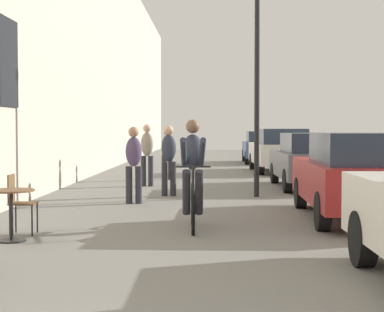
{
  "coord_description": "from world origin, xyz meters",
  "views": [
    {
      "loc": [
        0.69,
        -2.51,
        1.56
      ],
      "look_at": [
        0.27,
        12.5,
        0.91
      ],
      "focal_mm": 59.19,
      "sensor_mm": 36.0,
      "label": 1
    }
  ],
  "objects_px": {
    "street_lamp": "(257,61)",
    "parked_car_third": "(310,160)",
    "pedestrian_near": "(134,160)",
    "pedestrian_furthest": "(167,151)",
    "cafe_table_far": "(11,204)",
    "pedestrian_mid": "(169,156)",
    "pedestrian_far": "(147,151)",
    "cafe_chair_far_toward_street": "(18,200)",
    "parked_car_fourth": "(280,150)",
    "parked_car_fifth": "(263,147)",
    "parked_car_second": "(358,175)",
    "cyclist_on_bicycle": "(193,176)"
  },
  "relations": [
    {
      "from": "street_lamp",
      "to": "parked_car_third",
      "type": "relative_size",
      "value": 1.19
    },
    {
      "from": "pedestrian_near",
      "to": "pedestrian_furthest",
      "type": "xyz_separation_m",
      "value": [
        0.28,
        6.19,
        -0.01
      ]
    },
    {
      "from": "cafe_table_far",
      "to": "pedestrian_mid",
      "type": "xyz_separation_m",
      "value": [
        1.8,
        5.97,
        0.4
      ]
    },
    {
      "from": "pedestrian_far",
      "to": "parked_car_third",
      "type": "relative_size",
      "value": 0.41
    },
    {
      "from": "cafe_chair_far_toward_street",
      "to": "parked_car_fourth",
      "type": "bearing_deg",
      "value": 68.47
    },
    {
      "from": "cafe_table_far",
      "to": "pedestrian_furthest",
      "type": "bearing_deg",
      "value": 82.27
    },
    {
      "from": "pedestrian_mid",
      "to": "parked_car_fifth",
      "type": "bearing_deg",
      "value": 76.71
    },
    {
      "from": "parked_car_second",
      "to": "parked_car_third",
      "type": "distance_m",
      "value": 5.78
    },
    {
      "from": "cyclist_on_bicycle",
      "to": "parked_car_third",
      "type": "xyz_separation_m",
      "value": [
        2.92,
        6.72,
        -0.06
      ]
    },
    {
      "from": "street_lamp",
      "to": "parked_car_fourth",
      "type": "xyz_separation_m",
      "value": [
        1.44,
        8.26,
        -2.3
      ]
    },
    {
      "from": "street_lamp",
      "to": "cyclist_on_bicycle",
      "type": "bearing_deg",
      "value": -106.44
    },
    {
      "from": "cafe_table_far",
      "to": "cafe_chair_far_toward_street",
      "type": "bearing_deg",
      "value": 97.49
    },
    {
      "from": "pedestrian_furthest",
      "to": "parked_car_fourth",
      "type": "xyz_separation_m",
      "value": [
        3.82,
        3.46,
        -0.08
      ]
    },
    {
      "from": "cyclist_on_bicycle",
      "to": "parked_car_third",
      "type": "height_order",
      "value": "cyclist_on_bicycle"
    },
    {
      "from": "cafe_table_far",
      "to": "parked_car_fourth",
      "type": "relative_size",
      "value": 0.16
    },
    {
      "from": "street_lamp",
      "to": "parked_car_third",
      "type": "distance_m",
      "value": 3.56
    },
    {
      "from": "cafe_table_far",
      "to": "pedestrian_near",
      "type": "bearing_deg",
      "value": 75.41
    },
    {
      "from": "parked_car_second",
      "to": "pedestrian_mid",
      "type": "bearing_deg",
      "value": 133.24
    },
    {
      "from": "cyclist_on_bicycle",
      "to": "pedestrian_far",
      "type": "bearing_deg",
      "value": 101.32
    },
    {
      "from": "pedestrian_far",
      "to": "parked_car_second",
      "type": "height_order",
      "value": "pedestrian_far"
    },
    {
      "from": "cafe_table_far",
      "to": "pedestrian_mid",
      "type": "distance_m",
      "value": 6.25
    },
    {
      "from": "parked_car_third",
      "to": "parked_car_fourth",
      "type": "height_order",
      "value": "parked_car_fourth"
    },
    {
      "from": "parked_car_fifth",
      "to": "cyclist_on_bicycle",
      "type": "bearing_deg",
      "value": -98.08
    },
    {
      "from": "pedestrian_near",
      "to": "parked_car_fifth",
      "type": "distance_m",
      "value": 16.24
    },
    {
      "from": "cafe_chair_far_toward_street",
      "to": "pedestrian_far",
      "type": "height_order",
      "value": "pedestrian_far"
    },
    {
      "from": "cyclist_on_bicycle",
      "to": "parked_car_fifth",
      "type": "xyz_separation_m",
      "value": [
        2.68,
        18.91,
        -0.06
      ]
    },
    {
      "from": "cafe_chair_far_toward_street",
      "to": "pedestrian_far",
      "type": "xyz_separation_m",
      "value": [
        1.13,
        7.89,
        0.43
      ]
    },
    {
      "from": "cyclist_on_bicycle",
      "to": "street_lamp",
      "type": "distance_m",
      "value": 5.28
    },
    {
      "from": "pedestrian_furthest",
      "to": "parked_car_second",
      "type": "bearing_deg",
      "value": -65.42
    },
    {
      "from": "parked_car_fourth",
      "to": "parked_car_fifth",
      "type": "relative_size",
      "value": 1.09
    },
    {
      "from": "pedestrian_near",
      "to": "parked_car_third",
      "type": "bearing_deg",
      "value": 40.0
    },
    {
      "from": "cafe_chair_far_toward_street",
      "to": "pedestrian_furthest",
      "type": "xyz_separation_m",
      "value": [
        1.52,
        10.09,
        0.38
      ]
    },
    {
      "from": "cafe_chair_far_toward_street",
      "to": "parked_car_second",
      "type": "xyz_separation_m",
      "value": [
        5.37,
        1.68,
        0.26
      ]
    },
    {
      "from": "street_lamp",
      "to": "pedestrian_furthest",
      "type": "bearing_deg",
      "value": 116.4
    },
    {
      "from": "cafe_table_far",
      "to": "parked_car_fifth",
      "type": "xyz_separation_m",
      "value": [
        5.17,
        20.21,
        0.23
      ]
    },
    {
      "from": "cafe_chair_far_toward_street",
      "to": "cyclist_on_bicycle",
      "type": "xyz_separation_m",
      "value": [
        2.56,
        0.73,
        0.29
      ]
    },
    {
      "from": "pedestrian_mid",
      "to": "street_lamp",
      "type": "distance_m",
      "value": 2.98
    },
    {
      "from": "pedestrian_near",
      "to": "cafe_chair_far_toward_street",
      "type": "bearing_deg",
      "value": -107.66
    },
    {
      "from": "parked_car_second",
      "to": "parked_car_fourth",
      "type": "distance_m",
      "value": 11.88
    },
    {
      "from": "pedestrian_furthest",
      "to": "street_lamp",
      "type": "xyz_separation_m",
      "value": [
        2.38,
        -4.8,
        2.21
      ]
    },
    {
      "from": "parked_car_fifth",
      "to": "parked_car_second",
      "type": "bearing_deg",
      "value": -89.59
    },
    {
      "from": "parked_car_second",
      "to": "parked_car_fifth",
      "type": "relative_size",
      "value": 1.04
    },
    {
      "from": "cafe_table_far",
      "to": "pedestrian_near",
      "type": "relative_size",
      "value": 0.45
    },
    {
      "from": "cyclist_on_bicycle",
      "to": "parked_car_fourth",
      "type": "height_order",
      "value": "cyclist_on_bicycle"
    },
    {
      "from": "pedestrian_far",
      "to": "cafe_table_far",
      "type": "bearing_deg",
      "value": -97.07
    },
    {
      "from": "pedestrian_mid",
      "to": "parked_car_third",
      "type": "xyz_separation_m",
      "value": [
        3.6,
        2.06,
        -0.17
      ]
    },
    {
      "from": "pedestrian_far",
      "to": "parked_car_third",
      "type": "xyz_separation_m",
      "value": [
        4.35,
        -0.44,
        -0.2
      ]
    },
    {
      "from": "parked_car_fourth",
      "to": "cafe_table_far",
      "type": "bearing_deg",
      "value": -110.46
    },
    {
      "from": "pedestrian_far",
      "to": "cyclist_on_bicycle",
      "type": "bearing_deg",
      "value": -78.68
    },
    {
      "from": "street_lamp",
      "to": "cafe_table_far",
      "type": "bearing_deg",
      "value": -123.12
    }
  ]
}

